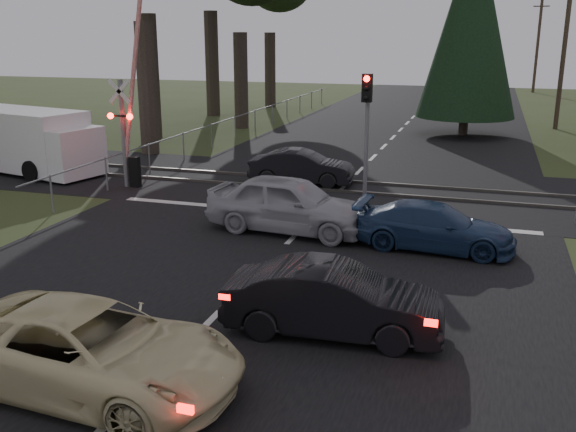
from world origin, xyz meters
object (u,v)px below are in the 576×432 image
at_px(crossing_signal, 129,130).
at_px(dark_car_far, 302,167).
at_px(cream_coupe, 90,350).
at_px(dark_hatchback, 333,301).
at_px(blue_sedan, 434,227).
at_px(utility_pole_far, 538,40).
at_px(silver_car, 290,204).
at_px(utility_pole_mid, 565,45).
at_px(traffic_signal_center, 367,114).
at_px(white_van, 30,142).

distance_m(crossing_signal, dark_car_far, 6.29).
xyz_separation_m(crossing_signal, dark_car_far, (5.69, 2.28, -1.43)).
height_order(cream_coupe, dark_hatchback, cream_coupe).
bearing_deg(dark_car_far, blue_sedan, -143.22).
distance_m(utility_pole_far, silver_car, 49.60).
bearing_deg(utility_pole_mid, crossing_signal, -127.97).
bearing_deg(traffic_signal_center, dark_car_far, 151.85).
bearing_deg(utility_pole_mid, blue_sedan, -101.31).
xyz_separation_m(silver_car, blue_sedan, (3.97, -0.33, -0.20)).
xyz_separation_m(dark_car_far, white_van, (-10.75, -1.27, 0.62)).
xyz_separation_m(dark_hatchback, dark_car_far, (-3.97, 11.55, -0.03)).
xyz_separation_m(utility_pole_mid, cream_coupe, (-9.24, -32.47, -4.05)).
relative_size(utility_pole_mid, utility_pole_far, 1.00).
bearing_deg(dark_car_far, silver_car, -171.41).
distance_m(utility_pole_mid, blue_sedan, 24.81).
xyz_separation_m(utility_pole_far, silver_car, (-8.77, -48.66, -3.94)).
relative_size(crossing_signal, dark_car_far, 1.84).
bearing_deg(utility_pole_far, blue_sedan, -95.59).
distance_m(cream_coupe, silver_car, 8.81).
relative_size(dark_hatchback, blue_sedan, 0.99).
bearing_deg(traffic_signal_center, blue_sedan, -59.93).
relative_size(crossing_signal, blue_sedan, 1.72).
distance_m(dark_hatchback, blue_sedan, 5.65).
relative_size(utility_pole_mid, silver_car, 1.94).
height_order(crossing_signal, blue_sedan, crossing_signal).
bearing_deg(cream_coupe, utility_pole_mid, -12.43).
bearing_deg(utility_pole_mid, white_van, -137.33).
relative_size(blue_sedan, dark_car_far, 1.07).
distance_m(dark_car_far, white_van, 10.84).
bearing_deg(utility_pole_far, silver_car, -100.22).
bearing_deg(dark_car_far, traffic_signal_center, -122.53).
height_order(traffic_signal_center, utility_pole_mid, utility_pole_mid).
bearing_deg(crossing_signal, utility_pole_far, 70.77).
height_order(cream_coupe, dark_car_far, cream_coupe).
bearing_deg(cream_coupe, white_van, 44.62).
xyz_separation_m(crossing_signal, utility_pole_far, (15.77, 45.21, 2.67)).
height_order(traffic_signal_center, white_van, traffic_signal_center).
bearing_deg(traffic_signal_center, dark_hatchback, -82.28).
distance_m(utility_pole_mid, cream_coupe, 34.00).
distance_m(silver_car, dark_car_far, 5.88).
xyz_separation_m(traffic_signal_center, white_van, (-13.33, 0.12, -1.56)).
bearing_deg(dark_car_far, utility_pole_mid, -33.73).
bearing_deg(crossing_signal, silver_car, -26.22).
relative_size(silver_car, blue_sedan, 1.15).
bearing_deg(dark_hatchback, crossing_signal, 42.45).
bearing_deg(crossing_signal, blue_sedan, -18.99).
xyz_separation_m(utility_pole_mid, blue_sedan, (-4.80, -23.99, -4.14)).
distance_m(dark_hatchback, silver_car, 6.39).
distance_m(cream_coupe, dark_car_far, 14.55).
bearing_deg(white_van, traffic_signal_center, 12.78).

